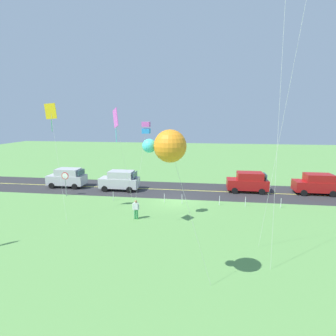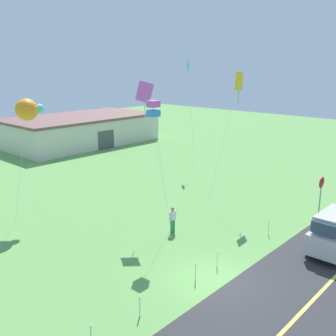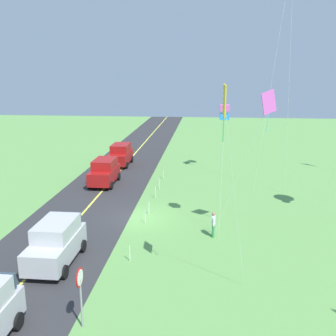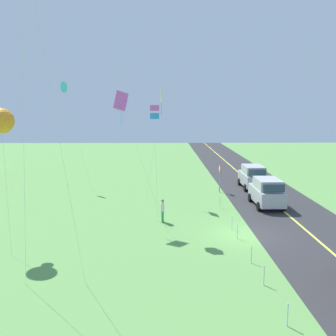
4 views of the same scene
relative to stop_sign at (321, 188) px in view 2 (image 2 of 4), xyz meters
The scene contains 16 objects.
ground_plane 11.79m from the stop_sign, behind, with size 120.00×120.00×0.10m, color #60994C.
asphalt_road 12.41m from the stop_sign, 161.47° to the right, with size 120.00×7.00×0.00m, color #2D2D30.
road_centre_stripe 12.41m from the stop_sign, 161.47° to the right, with size 120.00×0.16×0.00m, color #E5E04C.
stop_sign is the anchor object (origin of this frame).
person_adult_near 10.46m from the stop_sign, 149.82° to the left, with size 0.58×0.22×1.60m.
kite_red_low 13.20m from the stop_sign, 137.02° to the left, with size 0.85×3.24×8.86m.
kite_yellow_high 12.88m from the stop_sign, 150.42° to the left, with size 1.56×0.56×7.89m.
kite_green_far 8.88m from the stop_sign, 113.21° to the left, with size 1.92×1.35×9.32m.
kite_cyan_top 19.78m from the stop_sign, 132.56° to the left, with size 3.15×1.58×7.71m.
kite_purple_back 17.15m from the stop_sign, 75.24° to the left, with size 2.76×3.32×10.23m.
warehouse_distant 32.36m from the stop_sign, 83.39° to the left, with size 18.36×10.20×3.50m.
fence_post_1 18.44m from the stop_sign, behind, with size 0.05×0.05×0.90m, color silver.
fence_post_2 16.05m from the stop_sign, behind, with size 0.05×0.05×0.90m, color silver.
fence_post_3 12.50m from the stop_sign, behind, with size 0.05×0.05×0.90m, color silver.
fence_post_4 10.80m from the stop_sign, behind, with size 0.05×0.05×0.90m, color silver.
fence_post_5 5.70m from the stop_sign, behind, with size 0.05×0.05×0.90m, color silver.
Camera 2 is at (-13.76, -9.41, 9.78)m, focal length 42.17 mm.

